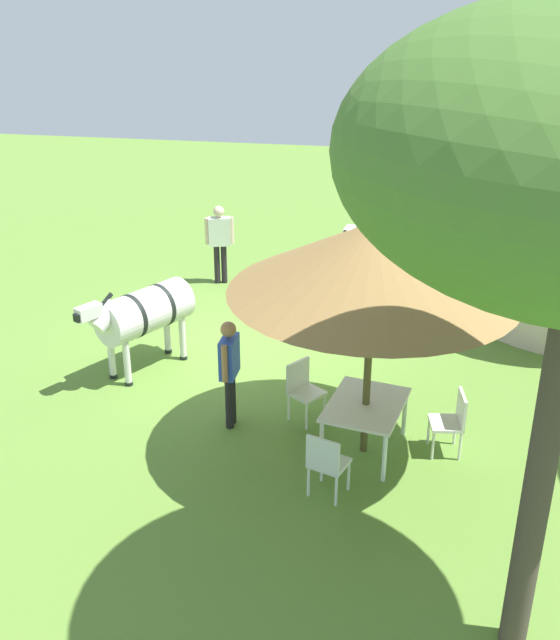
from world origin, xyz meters
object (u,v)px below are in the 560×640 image
object	(u,v)px
guest_beside_umbrella	(229,364)
zebra_by_umbrella	(143,313)
patio_chair_near_hut	(326,461)
patio_chair_near_lawn	(453,419)
zebra_nearest_camera	(337,266)
standing_watcher	(220,237)
shade_umbrella	(374,257)
patio_dining_table	(366,409)
patio_chair_west_end	(303,387)

from	to	relation	value
guest_beside_umbrella	zebra_by_umbrella	world-z (taller)	guest_beside_umbrella
patio_chair_near_hut	zebra_by_umbrella	bearing A→B (deg)	159.11
patio_chair_near_lawn	guest_beside_umbrella	world-z (taller)	guest_beside_umbrella
zebra_nearest_camera	guest_beside_umbrella	bearing A→B (deg)	-96.53
zebra_by_umbrella	patio_chair_near_lawn	bearing A→B (deg)	-167.74
patio_chair_near_lawn	zebra_by_umbrella	xyz separation A→B (m)	(-1.49, -4.90, 0.50)
standing_watcher	zebra_nearest_camera	distance (m)	2.88
zebra_nearest_camera	shade_umbrella	bearing A→B (deg)	-71.54
patio_chair_near_lawn	shade_umbrella	bearing A→B (deg)	90.00
shade_umbrella	patio_chair_near_hut	xyz separation A→B (m)	(1.11, -0.38, -2.28)
patio_dining_table	patio_chair_near_lawn	size ratio (longest dim) A/B	1.58
patio_chair_west_end	standing_watcher	bearing A→B (deg)	-117.87
shade_umbrella	standing_watcher	distance (m)	6.99
patio_chair_near_hut	zebra_nearest_camera	world-z (taller)	zebra_nearest_camera
standing_watcher	zebra_by_umbrella	size ratio (longest dim) A/B	0.84
shade_umbrella	zebra_by_umbrella	xyz separation A→B (m)	(-1.68, -3.75, -1.78)
patio_dining_table	guest_beside_umbrella	distance (m)	1.99
patio_chair_near_lawn	guest_beside_umbrella	distance (m)	3.14
patio_chair_near_lawn	zebra_nearest_camera	bearing A→B (deg)	16.70
patio_dining_table	zebra_by_umbrella	size ratio (longest dim) A/B	0.70
standing_watcher	zebra_by_umbrella	xyz separation A→B (m)	(4.06, -0.17, 0.01)
patio_chair_west_end	guest_beside_umbrella	world-z (taller)	guest_beside_umbrella
shade_umbrella	patio_dining_table	xyz separation A→B (m)	(-0.00, 0.00, -2.14)
zebra_nearest_camera	zebra_by_umbrella	world-z (taller)	zebra_by_umbrella
zebra_nearest_camera	zebra_by_umbrella	size ratio (longest dim) A/B	1.13
standing_watcher	zebra_nearest_camera	size ratio (longest dim) A/B	0.74
shade_umbrella	patio_chair_west_end	bearing A→B (deg)	-124.87
patio_dining_table	zebra_nearest_camera	size ratio (longest dim) A/B	0.63
guest_beside_umbrella	zebra_by_umbrella	xyz separation A→B (m)	(-1.39, -1.80, 0.04)
patio_chair_near_hut	zebra_by_umbrella	world-z (taller)	zebra_by_umbrella
patio_chair_near_hut	patio_chair_near_lawn	xyz separation A→B (m)	(-1.30, 1.53, 0.00)
patio_chair_near_lawn	zebra_nearest_camera	distance (m)	4.86
patio_chair_near_hut	patio_dining_table	bearing A→B (deg)	90.00
patio_dining_table	guest_beside_umbrella	world-z (taller)	guest_beside_umbrella
patio_dining_table	standing_watcher	distance (m)	6.77
patio_chair_west_end	zebra_by_umbrella	world-z (taller)	zebra_by_umbrella
patio_chair_west_end	patio_chair_near_lawn	distance (m)	2.17
standing_watcher	patio_dining_table	bearing A→B (deg)	104.97
patio_chair_west_end	zebra_by_umbrella	bearing A→B (deg)	-75.06
patio_chair_near_hut	zebra_nearest_camera	distance (m)	5.70
shade_umbrella	zebra_by_umbrella	bearing A→B (deg)	-114.14
guest_beside_umbrella	patio_chair_west_end	bearing A→B (deg)	110.88
patio_dining_table	patio_chair_west_end	xyz separation A→B (m)	(-0.67, -0.96, -0.14)
guest_beside_umbrella	patio_chair_near_hut	bearing A→B (deg)	47.99
guest_beside_umbrella	zebra_by_umbrella	size ratio (longest dim) A/B	0.81
shade_umbrella	zebra_nearest_camera	world-z (taller)	shade_umbrella
patio_chair_near_hut	guest_beside_umbrella	distance (m)	2.15
patio_dining_table	patio_chair_near_hut	size ratio (longest dim) A/B	1.58
patio_chair_near_lawn	zebra_by_umbrella	bearing A→B (deg)	63.85
zebra_by_umbrella	standing_watcher	bearing A→B (deg)	-63.27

